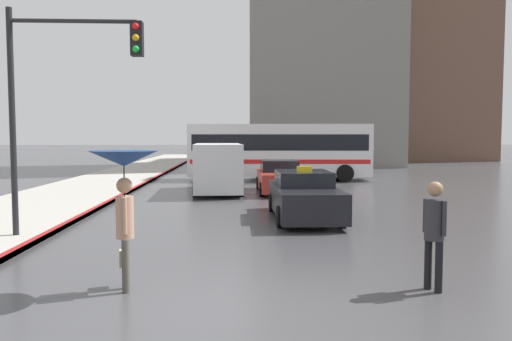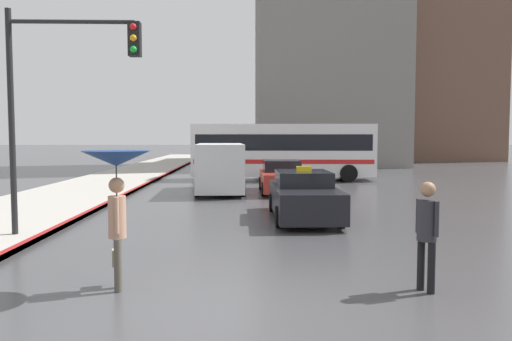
{
  "view_description": "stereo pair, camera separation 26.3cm",
  "coord_description": "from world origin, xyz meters",
  "px_view_note": "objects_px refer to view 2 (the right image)",
  "views": [
    {
      "loc": [
        -0.12,
        -6.89,
        2.47
      ],
      "look_at": [
        0.61,
        8.99,
        1.4
      ],
      "focal_mm": 35.0,
      "sensor_mm": 36.0,
      "label": 1
    },
    {
      "loc": [
        0.15,
        -6.9,
        2.47
      ],
      "look_at": [
        0.61,
        8.99,
        1.4
      ],
      "focal_mm": 35.0,
      "sensor_mm": 36.0,
      "label": 2
    }
  ],
  "objects_px": {
    "sedan_red": "(282,178)",
    "city_bus": "(283,149)",
    "taxi": "(304,196)",
    "traffic_light": "(63,81)",
    "pedestrian_man": "(427,227)",
    "pedestrian_with_umbrella": "(116,176)",
    "ambulance_van": "(220,165)"
  },
  "relations": [
    {
      "from": "traffic_light",
      "to": "sedan_red",
      "type": "bearing_deg",
      "value": 59.1
    },
    {
      "from": "ambulance_van",
      "to": "pedestrian_man",
      "type": "relative_size",
      "value": 3.02
    },
    {
      "from": "ambulance_van",
      "to": "traffic_light",
      "type": "xyz_separation_m",
      "value": [
        -3.26,
        -10.14,
        2.59
      ]
    },
    {
      "from": "ambulance_van",
      "to": "pedestrian_man",
      "type": "xyz_separation_m",
      "value": [
        3.9,
        -14.43,
        -0.15
      ]
    },
    {
      "from": "ambulance_van",
      "to": "pedestrian_with_umbrella",
      "type": "distance_m",
      "value": 14.25
    },
    {
      "from": "pedestrian_man",
      "to": "traffic_light",
      "type": "distance_m",
      "value": 8.78
    },
    {
      "from": "sedan_red",
      "to": "city_bus",
      "type": "height_order",
      "value": "city_bus"
    },
    {
      "from": "taxi",
      "to": "traffic_light",
      "type": "relative_size",
      "value": 0.86
    },
    {
      "from": "city_bus",
      "to": "pedestrian_man",
      "type": "bearing_deg",
      "value": 5.27
    },
    {
      "from": "city_bus",
      "to": "pedestrian_man",
      "type": "relative_size",
      "value": 5.87
    },
    {
      "from": "pedestrian_with_umbrella",
      "to": "pedestrian_man",
      "type": "relative_size",
      "value": 1.28
    },
    {
      "from": "city_bus",
      "to": "sedan_red",
      "type": "bearing_deg",
      "value": -1.54
    },
    {
      "from": "pedestrian_with_umbrella",
      "to": "pedestrian_man",
      "type": "height_order",
      "value": "pedestrian_with_umbrella"
    },
    {
      "from": "city_bus",
      "to": "pedestrian_with_umbrella",
      "type": "height_order",
      "value": "city_bus"
    },
    {
      "from": "taxi",
      "to": "pedestrian_man",
      "type": "distance_m",
      "value": 7.28
    },
    {
      "from": "pedestrian_man",
      "to": "sedan_red",
      "type": "bearing_deg",
      "value": 158.95
    },
    {
      "from": "sedan_red",
      "to": "city_bus",
      "type": "xyz_separation_m",
      "value": [
        0.59,
        6.42,
        1.1
      ]
    },
    {
      "from": "taxi",
      "to": "pedestrian_with_umbrella",
      "type": "relative_size",
      "value": 2.09
    },
    {
      "from": "taxi",
      "to": "sedan_red",
      "type": "height_order",
      "value": "taxi"
    },
    {
      "from": "city_bus",
      "to": "pedestrian_man",
      "type": "distance_m",
      "value": 20.76
    },
    {
      "from": "sedan_red",
      "to": "traffic_light",
      "type": "height_order",
      "value": "traffic_light"
    },
    {
      "from": "traffic_light",
      "to": "city_bus",
      "type": "bearing_deg",
      "value": 68.18
    },
    {
      "from": "pedestrian_with_umbrella",
      "to": "traffic_light",
      "type": "xyz_separation_m",
      "value": [
        -2.22,
        4.06,
        1.94
      ]
    },
    {
      "from": "city_bus",
      "to": "pedestrian_man",
      "type": "height_order",
      "value": "city_bus"
    },
    {
      "from": "city_bus",
      "to": "pedestrian_with_umbrella",
      "type": "distance_m",
      "value": 20.97
    },
    {
      "from": "sedan_red",
      "to": "ambulance_van",
      "type": "height_order",
      "value": "ambulance_van"
    },
    {
      "from": "taxi",
      "to": "traffic_light",
      "type": "distance_m",
      "value": 7.43
    },
    {
      "from": "ambulance_van",
      "to": "traffic_light",
      "type": "height_order",
      "value": "traffic_light"
    },
    {
      "from": "city_bus",
      "to": "traffic_light",
      "type": "bearing_deg",
      "value": -18.14
    },
    {
      "from": "sedan_red",
      "to": "city_bus",
      "type": "bearing_deg",
      "value": -95.22
    },
    {
      "from": "taxi",
      "to": "city_bus",
      "type": "distance_m",
      "value": 13.6
    },
    {
      "from": "taxi",
      "to": "pedestrian_with_umbrella",
      "type": "distance_m",
      "value": 8.05
    }
  ]
}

